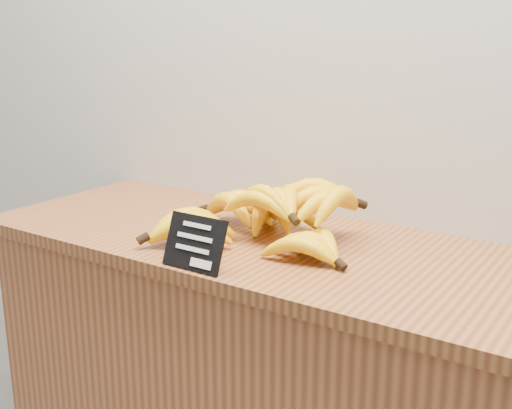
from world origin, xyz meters
name	(u,v)px	position (x,y,z in m)	size (l,w,h in m)	color
counter_top	(268,245)	(-0.18, 2.75, 0.92)	(1.36, 0.54, 0.03)	#94572E
chalkboard_sign	(194,243)	(-0.20, 2.51, 0.98)	(0.14, 0.01, 0.11)	black
banana_pile	(264,215)	(-0.19, 2.75, 0.98)	(0.51, 0.40, 0.12)	yellow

